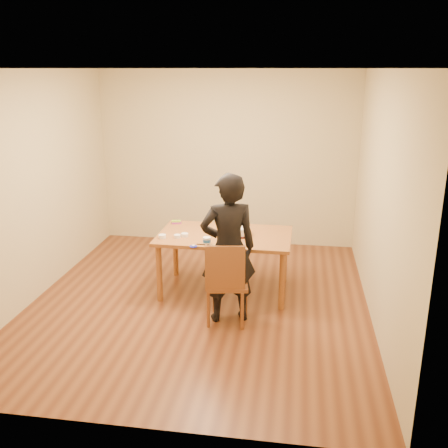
# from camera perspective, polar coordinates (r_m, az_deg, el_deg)

# --- Properties ---
(room_shell) EXTENTS (4.00, 4.50, 2.70)m
(room_shell) POSITION_cam_1_polar(r_m,az_deg,el_deg) (5.98, -2.34, 4.30)
(room_shell) COLOR #5A2C16
(room_shell) RESTS_ON ground
(dining_table) EXTENTS (1.64, 0.99, 0.04)m
(dining_table) POSITION_cam_1_polar(r_m,az_deg,el_deg) (6.13, 0.07, -1.38)
(dining_table) COLOR brown
(dining_table) RESTS_ON floor
(dining_chair) EXTENTS (0.49, 0.49, 0.04)m
(dining_chair) POSITION_cam_1_polar(r_m,az_deg,el_deg) (5.50, 0.41, -6.79)
(dining_chair) COLOR brown
(dining_chair) RESTS_ON floor
(cake_plate) EXTENTS (0.27, 0.27, 0.02)m
(cake_plate) POSITION_cam_1_polar(r_m,az_deg,el_deg) (6.09, 1.89, -1.21)
(cake_plate) COLOR red
(cake_plate) RESTS_ON dining_table
(cake) EXTENTS (0.24, 0.24, 0.08)m
(cake) POSITION_cam_1_polar(r_m,az_deg,el_deg) (6.08, 1.90, -0.77)
(cake) COLOR white
(cake) RESTS_ON cake_plate
(frosting_dome) EXTENTS (0.24, 0.24, 0.03)m
(frosting_dome) POSITION_cam_1_polar(r_m,az_deg,el_deg) (6.06, 1.90, -0.30)
(frosting_dome) COLOR white
(frosting_dome) RESTS_ON cake
(frosting_tub) EXTENTS (0.09, 0.09, 0.08)m
(frosting_tub) POSITION_cam_1_polar(r_m,az_deg,el_deg) (5.79, -1.98, -1.90)
(frosting_tub) COLOR white
(frosting_tub) RESTS_ON dining_table
(frosting_lid) EXTENTS (0.09, 0.09, 0.01)m
(frosting_lid) POSITION_cam_1_polar(r_m,az_deg,el_deg) (5.72, -3.52, -2.57)
(frosting_lid) COLOR #161B95
(frosting_lid) RESTS_ON dining_table
(frosting_dollop) EXTENTS (0.04, 0.04, 0.02)m
(frosting_dollop) POSITION_cam_1_polar(r_m,az_deg,el_deg) (5.71, -3.52, -2.45)
(frosting_dollop) COLOR white
(frosting_dollop) RESTS_ON frosting_lid
(ramekin_green) EXTENTS (0.08, 0.08, 0.04)m
(ramekin_green) POSITION_cam_1_polar(r_m,az_deg,el_deg) (6.03, -5.36, -1.40)
(ramekin_green) COLOR white
(ramekin_green) RESTS_ON dining_table
(ramekin_yellow) EXTENTS (0.09, 0.09, 0.04)m
(ramekin_yellow) POSITION_cam_1_polar(r_m,az_deg,el_deg) (6.06, -4.52, -1.25)
(ramekin_yellow) COLOR white
(ramekin_yellow) RESTS_ON dining_table
(ramekin_multi) EXTENTS (0.09, 0.09, 0.04)m
(ramekin_multi) POSITION_cam_1_polar(r_m,az_deg,el_deg) (6.03, -7.07, -1.41)
(ramekin_multi) COLOR white
(ramekin_multi) RESTS_ON dining_table
(candy_box_pink) EXTENTS (0.14, 0.10, 0.02)m
(candy_box_pink) POSITION_cam_1_polar(r_m,az_deg,el_deg) (6.59, -5.46, 0.15)
(candy_box_pink) COLOR #CB2F71
(candy_box_pink) RESTS_ON dining_table
(candy_box_green) EXTENTS (0.13, 0.08, 0.02)m
(candy_box_green) POSITION_cam_1_polar(r_m,az_deg,el_deg) (6.59, -5.50, 0.32)
(candy_box_green) COLOR green
(candy_box_green) RESTS_ON candy_box_pink
(spatula) EXTENTS (0.15, 0.01, 0.01)m
(spatula) POSITION_cam_1_polar(r_m,az_deg,el_deg) (5.78, -2.43, -2.34)
(spatula) COLOR black
(spatula) RESTS_ON dining_table
(person) EXTENTS (0.71, 0.58, 1.68)m
(person) POSITION_cam_1_polar(r_m,az_deg,el_deg) (5.39, 0.49, -2.83)
(person) COLOR black
(person) RESTS_ON floor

